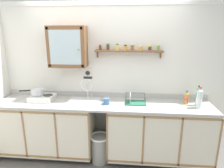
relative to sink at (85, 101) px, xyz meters
name	(u,v)px	position (x,y,z in m)	size (l,w,h in m)	color
floor	(101,168)	(0.30, -0.37, -0.94)	(6.37, 6.37, 0.00)	#565451
back_wall	(105,79)	(0.30, 0.29, 0.30)	(3.97, 0.07, 2.46)	silver
lower_cabinet_run	(49,128)	(-0.62, -0.04, -0.48)	(1.52, 0.62, 0.91)	black
lower_cabinet_run_right	(159,133)	(1.18, -0.04, -0.48)	(1.59, 0.62, 0.91)	black
countertop	(103,104)	(0.30, -0.04, -0.01)	(3.33, 0.64, 0.03)	#B2B2AD
backsplash	(105,94)	(0.30, 0.25, 0.04)	(3.33, 0.02, 0.08)	#B2B2AD
sink	(85,101)	(0.00, 0.00, 0.00)	(0.49, 0.42, 0.45)	silver
hot_plate_stove	(43,98)	(-0.68, -0.01, 0.04)	(0.36, 0.34, 0.08)	silver
saucepan	(37,91)	(-0.77, 0.02, 0.14)	(0.37, 0.21, 0.10)	silver
bottle_soda_green_0	(198,96)	(1.72, -0.01, 0.14)	(0.06, 0.06, 0.30)	#4CB266
bottle_juice_amber_1	(186,98)	(1.57, 0.04, 0.10)	(0.07, 0.07, 0.21)	gold
bottle_water_clear_2	(199,99)	(1.71, -0.11, 0.14)	(0.09, 0.09, 0.31)	silver
dish_rack	(134,101)	(0.79, -0.01, 0.03)	(0.32, 0.23, 0.17)	#26664C
mug	(106,101)	(0.36, -0.10, 0.05)	(0.12, 0.10, 0.10)	#3F6699
wall_cabinet	(68,47)	(-0.27, 0.13, 0.84)	(0.59, 0.28, 0.63)	brown
spice_shelf	(129,50)	(0.68, 0.19, 0.79)	(1.05, 0.14, 0.22)	brown
warning_sign	(88,75)	(0.01, 0.26, 0.38)	(0.17, 0.01, 0.23)	silver
trash_bin	(100,148)	(0.27, -0.19, -0.70)	(0.31, 0.31, 0.45)	gray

